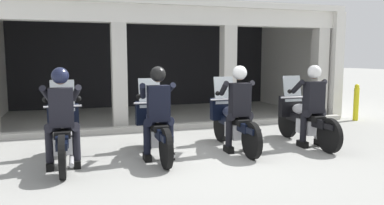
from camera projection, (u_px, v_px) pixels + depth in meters
name	position (u px, v px, depth m)	size (l,w,h in m)	color
ground_plane	(162.00, 126.00, 9.51)	(80.00, 80.00, 0.00)	#999993
station_building	(156.00, 48.00, 11.55)	(9.64, 4.65, 3.14)	black
kerb_strip	(182.00, 126.00, 9.11)	(9.14, 0.24, 0.12)	#B7B5AD
motorcycle_far_left	(63.00, 133.00, 6.07)	(0.62, 2.04, 1.35)	black
police_officer_far_left	(62.00, 109.00, 5.75)	(0.63, 0.61, 1.58)	black
motorcycle_center_left	(155.00, 128.00, 6.56)	(0.62, 2.04, 1.35)	black
police_officer_center_left	(158.00, 105.00, 6.24)	(0.63, 0.61, 1.58)	black
motorcycle_center_right	(233.00, 122.00, 7.11)	(0.62, 2.04, 1.35)	black
police_officer_center_right	(239.00, 101.00, 6.79)	(0.63, 0.61, 1.58)	black
motorcycle_far_right	(303.00, 119.00, 7.51)	(0.62, 2.04, 1.35)	black
police_officer_far_right	(313.00, 99.00, 7.19)	(0.63, 0.61, 1.58)	black
bollard_kerbside	(356.00, 102.00, 10.22)	(0.14, 0.14, 1.01)	yellow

